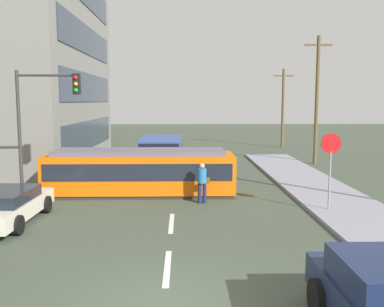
% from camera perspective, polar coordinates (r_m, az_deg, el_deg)
% --- Properties ---
extents(ground_plane, '(120.00, 120.00, 0.00)m').
position_cam_1_polar(ground_plane, '(18.92, -2.44, -5.86)').
color(ground_plane, '#424C3C').
extents(sidewalk_curb_right, '(3.20, 36.00, 0.14)m').
position_cam_1_polar(sidewalk_curb_right, '(16.32, 22.12, -8.21)').
color(sidewalk_curb_right, gray).
rests_on(sidewalk_curb_right, ground).
extents(lane_stripe_1, '(0.16, 2.40, 0.01)m').
position_cam_1_polar(lane_stripe_1, '(11.26, -3.31, -14.94)').
color(lane_stripe_1, silver).
rests_on(lane_stripe_1, ground).
extents(lane_stripe_2, '(0.16, 2.40, 0.01)m').
position_cam_1_polar(lane_stripe_2, '(15.04, -2.76, -9.24)').
color(lane_stripe_2, silver).
rests_on(lane_stripe_2, ground).
extents(lane_stripe_3, '(0.16, 2.40, 0.01)m').
position_cam_1_polar(lane_stripe_3, '(25.56, -2.12, -2.47)').
color(lane_stripe_3, silver).
rests_on(lane_stripe_3, ground).
extents(lane_stripe_4, '(0.16, 2.40, 0.01)m').
position_cam_1_polar(lane_stripe_4, '(31.49, -1.95, -0.67)').
color(lane_stripe_4, silver).
rests_on(lane_stripe_4, ground).
extents(streetcar_tram, '(8.43, 2.55, 2.03)m').
position_cam_1_polar(streetcar_tram, '(19.56, -6.88, -2.35)').
color(streetcar_tram, orange).
rests_on(streetcar_tram, ground).
extents(city_bus, '(2.58, 5.55, 1.95)m').
position_cam_1_polar(city_bus, '(26.55, -4.08, 0.29)').
color(city_bus, '#3B5096').
rests_on(city_bus, ground).
extents(pedestrian_crossing, '(0.51, 0.36, 1.67)m').
position_cam_1_polar(pedestrian_crossing, '(17.68, 1.37, -3.64)').
color(pedestrian_crossing, '#1D224A').
rests_on(pedestrian_crossing, ground).
extents(parked_sedan_mid, '(2.07, 4.57, 1.19)m').
position_cam_1_polar(parked_sedan_mid, '(16.19, -23.43, -6.38)').
color(parked_sedan_mid, silver).
rests_on(parked_sedan_mid, ground).
extents(stop_sign, '(0.76, 0.07, 2.88)m').
position_cam_1_polar(stop_sign, '(16.79, 17.98, -0.23)').
color(stop_sign, gray).
rests_on(stop_sign, sidewalk_curb_right).
extents(traffic_light_mast, '(2.58, 0.33, 5.43)m').
position_cam_1_polar(traffic_light_mast, '(18.40, -19.31, 5.23)').
color(traffic_light_mast, '#333333').
rests_on(traffic_light_mast, ground).
extents(utility_pole_mid, '(1.80, 0.24, 8.45)m').
position_cam_1_polar(utility_pole_mid, '(29.74, 16.29, 7.11)').
color(utility_pole_mid, brown).
rests_on(utility_pole_mid, ground).
extents(utility_pole_far, '(1.80, 0.24, 7.05)m').
position_cam_1_polar(utility_pole_far, '(39.71, 12.01, 6.12)').
color(utility_pole_far, brown).
rests_on(utility_pole_far, ground).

